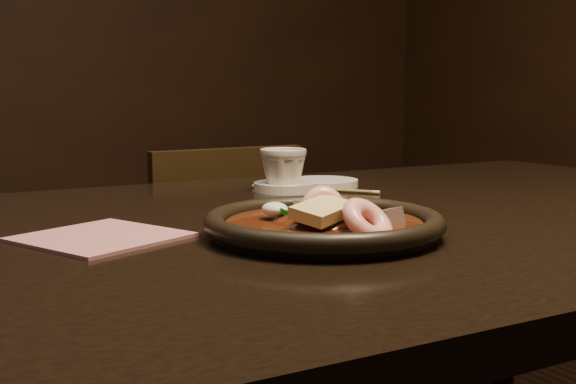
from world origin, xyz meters
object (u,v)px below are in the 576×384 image
table (333,271)px  plate (324,225)px  tea_cup (283,169)px  chair (209,299)px

table → plate: plate is taller
tea_cup → chair: bearing=82.2°
table → chair: (0.12, 0.72, -0.24)m
plate → tea_cup: tea_cup is taller
chair → plate: chair is taller
table → plate: size_ratio=5.73×
chair → tea_cup: size_ratio=10.16×
table → chair: 0.76m
table → plate: bearing=-127.7°
tea_cup → plate: bearing=-111.8°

